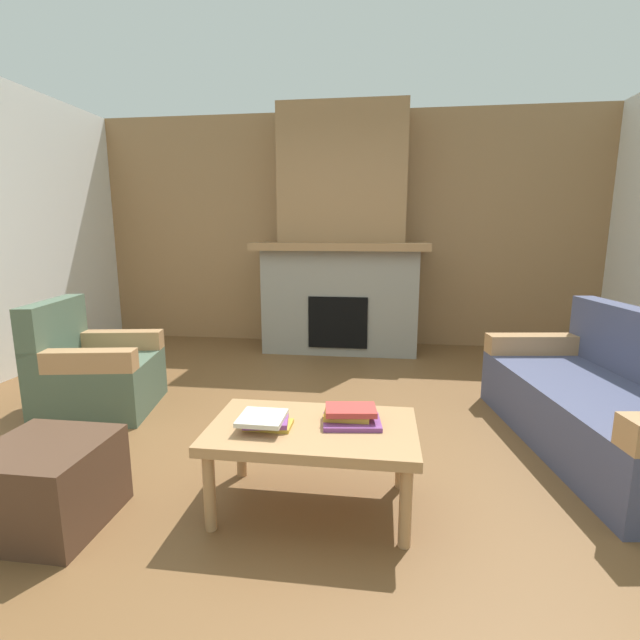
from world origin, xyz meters
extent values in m
plane|color=brown|center=(0.00, 0.00, 0.00)|extent=(9.00, 9.00, 0.00)
cube|color=#997047|center=(0.00, 3.00, 1.35)|extent=(6.00, 0.12, 2.70)
cube|color=gray|center=(0.00, 2.59, 0.57)|extent=(1.70, 0.70, 1.15)
cube|color=black|center=(0.00, 2.26, 0.38)|extent=(0.64, 0.08, 0.56)
cube|color=#997047|center=(0.00, 2.54, 1.19)|extent=(1.90, 0.82, 0.08)
cube|color=#997047|center=(0.00, 2.69, 1.97)|extent=(1.40, 0.50, 1.47)
cube|color=#474C6B|center=(1.84, 0.31, 0.20)|extent=(1.08, 1.90, 0.40)
cube|color=tan|center=(1.72, 1.12, 0.48)|extent=(0.85, 0.28, 0.15)
cube|color=#4C604C|center=(-1.65, 0.49, 0.20)|extent=(0.88, 0.88, 0.40)
cube|color=#4C604C|center=(-1.95, 0.44, 0.62)|extent=(0.27, 0.77, 0.45)
cube|color=tan|center=(-1.59, 0.19, 0.48)|extent=(0.77, 0.27, 0.15)
cube|color=tan|center=(-1.70, 0.80, 0.48)|extent=(0.77, 0.27, 0.15)
cube|color=tan|center=(0.14, -0.55, 0.41)|extent=(1.00, 0.60, 0.05)
cylinder|color=tan|center=(-0.30, -0.79, 0.19)|extent=(0.06, 0.06, 0.38)
cylinder|color=tan|center=(0.58, -0.79, 0.19)|extent=(0.06, 0.06, 0.38)
cylinder|color=tan|center=(-0.30, -0.31, 0.19)|extent=(0.06, 0.06, 0.38)
cylinder|color=tan|center=(0.58, -0.31, 0.19)|extent=(0.06, 0.06, 0.38)
cube|color=#4C3323|center=(-1.05, -0.85, 0.20)|extent=(0.52, 0.52, 0.40)
cube|color=gold|center=(-0.06, -0.59, 0.44)|extent=(0.22, 0.14, 0.02)
cube|color=#7A3D84|center=(-0.07, -0.60, 0.46)|extent=(0.23, 0.19, 0.02)
cube|color=beige|center=(-0.09, -0.62, 0.48)|extent=(0.21, 0.22, 0.02)
cube|color=#7A3D84|center=(0.33, -0.51, 0.44)|extent=(0.30, 0.23, 0.02)
cube|color=gold|center=(0.30, -0.48, 0.47)|extent=(0.22, 0.17, 0.03)
cube|color=#B23833|center=(0.32, -0.49, 0.50)|extent=(0.26, 0.19, 0.03)
camera|label=1|loc=(0.46, -2.61, 1.36)|focal=25.78mm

